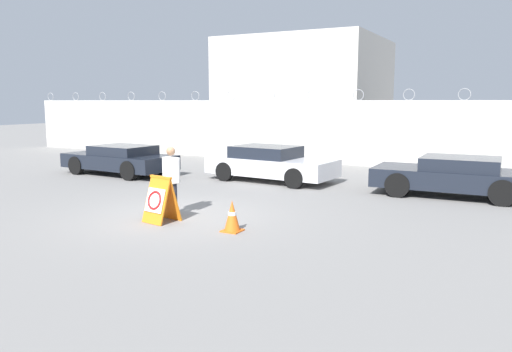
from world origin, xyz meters
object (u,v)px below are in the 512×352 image
Objects in this scene: barricade_sign at (160,199)px; parked_car_far_side at (453,176)px; traffic_cone_near at (232,216)px; security_guard at (172,178)px; parked_car_rear_sedan at (270,163)px; parked_car_front_coupe at (120,159)px.

parked_car_far_side reaches higher than barricade_sign.
traffic_cone_near is 0.15× the size of parked_car_far_side.
traffic_cone_near is at bearing 59.61° from parked_car_far_side.
barricade_sign is at bearing 122.26° from security_guard.
barricade_sign is 0.23× the size of parked_car_rear_sedan.
parked_car_rear_sedan is at bearing 109.35° from traffic_cone_near.
traffic_cone_near is 6.79m from parked_car_rear_sedan.
parked_car_far_side is (5.72, 5.74, -0.31)m from security_guard.
security_guard is 5.76m from parked_car_rear_sedan.
traffic_cone_near is at bearing 150.44° from parked_car_front_coupe.
traffic_cone_near is 0.15× the size of parked_car_front_coupe.
parked_car_rear_sedan is at bearing -164.08° from parked_car_front_coupe.
security_guard is 2.25m from traffic_cone_near.
parked_car_far_side is at bearing -117.93° from security_guard.
parked_car_front_coupe is at bearing -20.73° from security_guard.
parked_car_front_coupe is at bearing 5.41° from parked_car_far_side.
traffic_cone_near is 7.37m from parked_car_far_side.
traffic_cone_near is (2.07, -0.65, -0.58)m from security_guard.
security_guard reaches higher than parked_car_far_side.
barricade_sign is at bearing -81.23° from parked_car_rear_sedan.
security_guard is at bearing 44.44° from parked_car_far_side.
barricade_sign is 7.97m from parked_car_front_coupe.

